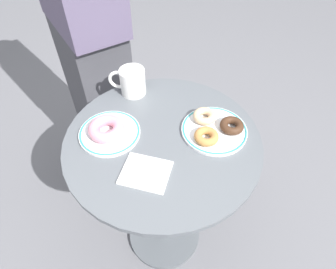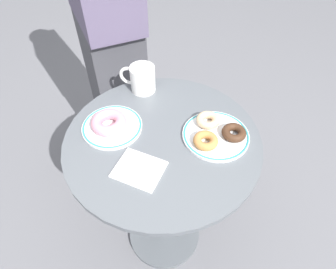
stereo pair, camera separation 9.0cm
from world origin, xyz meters
TOP-DOWN VIEW (x-y plane):
  - ground_plane at (0.00, 0.00)m, footprint 7.00×7.00m
  - cafe_table at (0.00, 0.00)m, footprint 0.62×0.62m
  - plate_left at (-0.17, 0.03)m, footprint 0.19×0.19m
  - plate_right at (0.17, 0.02)m, footprint 0.21×0.21m
  - donut_pink_frosted at (-0.17, 0.02)m, footprint 0.16×0.16m
  - donut_chocolate at (0.22, 0.02)m, footprint 0.10×0.10m
  - donut_glazed at (0.14, 0.07)m, footprint 0.10×0.10m
  - donut_old_fashioned at (0.13, -0.02)m, footprint 0.09×0.09m
  - paper_napkin at (-0.05, -0.13)m, footprint 0.16×0.15m
  - coffee_mug at (-0.10, 0.23)m, footprint 0.13×0.09m
  - person_figure at (-0.29, 0.51)m, footprint 0.39×0.47m

SIDE VIEW (x-z plane):
  - ground_plane at x=0.00m, z-range -0.02..0.00m
  - cafe_table at x=0.00m, z-range 0.12..0.84m
  - paper_napkin at x=-0.05m, z-range 0.72..0.73m
  - plate_left at x=-0.17m, z-range 0.72..0.73m
  - plate_right at x=0.17m, z-range 0.72..0.73m
  - donut_chocolate at x=0.22m, z-range 0.73..0.76m
  - donut_glazed at x=0.14m, z-range 0.73..0.76m
  - donut_old_fashioned at x=0.13m, z-range 0.73..0.76m
  - donut_pink_frosted at x=-0.17m, z-range 0.73..0.77m
  - coffee_mug at x=-0.10m, z-range 0.72..0.82m
  - person_figure at x=-0.29m, z-range -0.01..1.68m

